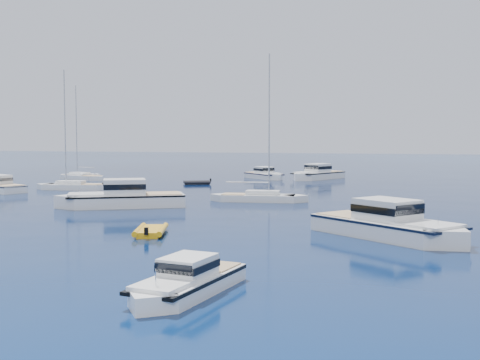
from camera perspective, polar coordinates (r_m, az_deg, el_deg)
The scene contains 11 objects.
ground at distance 32.90m, azimuth -4.45°, elevation -6.72°, with size 400.00×400.00×0.00m, color navy.
motor_cruiser_near at distance 24.04m, azimuth -5.13°, elevation -10.78°, with size 2.23×7.28×1.91m, color white, non-canonical shape.
motor_cruiser_right at distance 38.00m, azimuth 14.04°, elevation -5.37°, with size 3.54×11.58×3.04m, color silver, non-canonical shape.
motor_cruiser_centre at distance 54.12m, azimuth -11.18°, elevation -2.53°, with size 3.69×12.06×3.16m, color silver, non-canonical shape.
motor_cruiser_distant at distance 89.00m, azimuth 7.34°, elevation 0.08°, with size 3.39×11.09×2.91m, color white, non-canonical shape.
motor_cruiser_horizon at distance 89.22m, azimuth 2.35°, elevation 0.12°, with size 2.70×8.82×2.31m, color white, non-canonical shape.
sailboat_mid_l at distance 73.26m, azimuth -15.51°, elevation -0.89°, with size 2.58×9.92×14.58m, color silver, non-canonical shape.
sailboat_centre at distance 57.68m, azimuth 1.79°, elevation -2.05°, with size 2.58×9.93×14.60m, color silver, non-canonical shape.
sailboat_far_l at distance 90.51m, azimuth -14.85°, elevation 0.05°, with size 2.52×9.68×14.23m, color white, non-canonical shape.
tender_yellow at distance 38.70m, azimuth -8.48°, elevation -5.12°, with size 2.22×4.13×0.95m, color #F0A80E, non-canonical shape.
tender_grey_far at distance 78.77m, azimuth -4.13°, elevation -0.41°, with size 1.99×3.62×0.95m, color black, non-canonical shape.
Camera 1 is at (11.54, -30.19, 6.16)m, focal length 44.81 mm.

